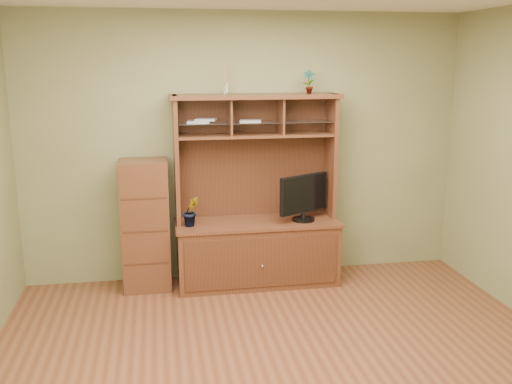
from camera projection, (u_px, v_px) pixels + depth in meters
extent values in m
cube|color=#562D18|center=(288.00, 370.00, 4.21)|extent=(4.50, 4.00, 0.02)
cube|color=#65663C|center=(245.00, 148.00, 5.83)|extent=(4.50, 0.02, 2.70)
cube|color=#65663C|center=(423.00, 319.00, 1.97)|extent=(4.50, 0.02, 2.70)
cube|color=#412212|center=(257.00, 253.00, 5.78)|extent=(1.60, 0.55, 0.62)
cube|color=#36190E|center=(262.00, 263.00, 5.51)|extent=(1.50, 0.01, 0.50)
sphere|color=silver|center=(262.00, 266.00, 5.51)|extent=(0.02, 0.02, 0.02)
cube|color=#412212|center=(257.00, 222.00, 5.71)|extent=(1.64, 0.59, 0.03)
cube|color=#412212|center=(176.00, 160.00, 5.53)|extent=(0.04, 0.35, 1.25)
cube|color=#412212|center=(331.00, 156.00, 5.79)|extent=(0.04, 0.35, 1.25)
cube|color=#36190E|center=(253.00, 155.00, 5.82)|extent=(1.52, 0.02, 1.25)
cube|color=#412212|center=(255.00, 96.00, 5.52)|extent=(1.66, 0.40, 0.04)
cube|color=#412212|center=(255.00, 135.00, 5.61)|extent=(1.52, 0.32, 0.02)
cube|color=#412212|center=(230.00, 117.00, 5.53)|extent=(0.02, 0.31, 0.35)
cube|color=#412212|center=(281.00, 116.00, 5.61)|extent=(0.02, 0.31, 0.35)
cube|color=silver|center=(256.00, 122.00, 5.57)|extent=(1.50, 0.27, 0.01)
cylinder|color=black|center=(303.00, 219.00, 5.72)|extent=(0.23, 0.23, 0.02)
cylinder|color=black|center=(303.00, 215.00, 5.71)|extent=(0.05, 0.05, 0.07)
cube|color=black|center=(304.00, 194.00, 5.66)|extent=(0.54, 0.32, 0.38)
imported|color=#2E521C|center=(191.00, 211.00, 5.51)|extent=(0.18, 0.16, 0.30)
imported|color=#326623|center=(309.00, 82.00, 5.58)|extent=(0.13, 0.10, 0.23)
cylinder|color=silver|center=(225.00, 89.00, 5.46)|extent=(0.06, 0.06, 0.10)
cylinder|color=#A37551|center=(225.00, 73.00, 5.43)|extent=(0.04, 0.04, 0.19)
cube|color=#A1A1A6|center=(199.00, 122.00, 5.48)|extent=(0.23, 0.19, 0.02)
cube|color=#A1A1A6|center=(206.00, 120.00, 5.49)|extent=(0.23, 0.20, 0.02)
cube|color=#A1A1A6|center=(251.00, 121.00, 5.57)|extent=(0.23, 0.20, 0.02)
cube|color=#412212|center=(146.00, 225.00, 5.59)|extent=(0.46, 0.41, 1.29)
cube|color=#36190E|center=(147.00, 263.00, 5.46)|extent=(0.42, 0.01, 0.02)
cube|color=#36190E|center=(145.00, 231.00, 5.39)|extent=(0.42, 0.01, 0.01)
cube|color=#36190E|center=(144.00, 198.00, 5.32)|extent=(0.42, 0.01, 0.01)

